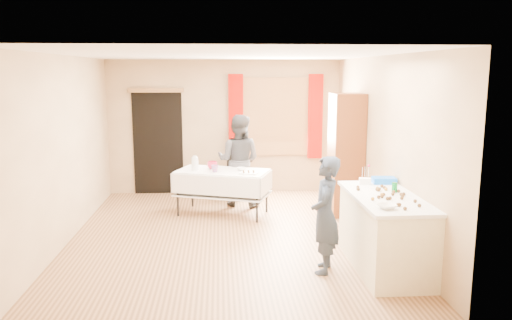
{
  "coord_description": "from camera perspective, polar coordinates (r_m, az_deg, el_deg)",
  "views": [
    {
      "loc": [
        -0.1,
        -7.0,
        2.38
      ],
      "look_at": [
        0.41,
        0.0,
        1.13
      ],
      "focal_mm": 35.0,
      "sensor_mm": 36.0,
      "label": 1
    }
  ],
  "objects": [
    {
      "name": "chair",
      "position": [
        9.48,
        -2.38,
        -2.48
      ],
      "size": [
        0.55,
        0.55,
        1.05
      ],
      "rotation": [
        0.0,
        0.0,
        -0.32
      ],
      "color": "black",
      "rests_on": "floor"
    },
    {
      "name": "window_frame",
      "position": [
        9.82,
        2.25,
        4.97
      ],
      "size": [
        1.32,
        0.06,
        1.52
      ],
      "primitive_type": "cube",
      "color": "olive",
      "rests_on": "wall_back"
    },
    {
      "name": "window_pane",
      "position": [
        9.81,
        2.26,
        4.97
      ],
      "size": [
        1.2,
        0.02,
        1.4
      ],
      "primitive_type": "cube",
      "color": "white",
      "rests_on": "wall_back"
    },
    {
      "name": "woman",
      "position": [
        8.86,
        -2.0,
        -0.05
      ],
      "size": [
        1.17,
        1.1,
        1.63
      ],
      "primitive_type": "imported",
      "rotation": [
        0.0,
        0.0,
        2.81
      ],
      "color": "black",
      "rests_on": "floor"
    },
    {
      "name": "foam_block",
      "position": [
        6.73,
        12.35,
        -2.37
      ],
      "size": [
        0.17,
        0.13,
        0.08
      ],
      "primitive_type": "cube",
      "rotation": [
        0.0,
        0.0,
        -0.22
      ],
      "color": "white",
      "rests_on": "counter"
    },
    {
      "name": "counter",
      "position": [
        6.31,
        14.54,
        -7.97
      ],
      "size": [
        0.8,
        1.68,
        0.91
      ],
      "color": "beige",
      "rests_on": "floor"
    },
    {
      "name": "cake_balls",
      "position": [
        6.16,
        14.74,
        -3.8
      ],
      "size": [
        0.53,
        1.1,
        0.04
      ],
      "color": "#3F2314",
      "rests_on": "counter"
    },
    {
      "name": "ceiling",
      "position": [
        7.01,
        -3.46,
        11.99
      ],
      "size": [
        4.5,
        5.5,
        0.02
      ],
      "primitive_type": "cube",
      "color": "white",
      "rests_on": "floor"
    },
    {
      "name": "cup_red",
      "position": [
        8.45,
        -5.02,
        -0.59
      ],
      "size": [
        0.32,
        0.32,
        0.13
      ],
      "primitive_type": "imported",
      "rotation": [
        0.0,
        0.0,
        -0.68
      ],
      "color": "#C22040",
      "rests_on": "party_table"
    },
    {
      "name": "curtain_right",
      "position": [
        9.89,
        6.79,
        4.95
      ],
      "size": [
        0.28,
        0.06,
        1.65
      ],
      "primitive_type": "cube",
      "color": "#B40A00",
      "rests_on": "wall_back"
    },
    {
      "name": "girl",
      "position": [
        5.99,
        7.91,
        -6.22
      ],
      "size": [
        0.69,
        0.61,
        1.41
      ],
      "primitive_type": "imported",
      "rotation": [
        0.0,
        0.0,
        -1.85
      ],
      "color": "#1E283C",
      "rests_on": "floor"
    },
    {
      "name": "cup_rainbow",
      "position": [
        8.19,
        -4.73,
        -0.98
      ],
      "size": [
        0.22,
        0.22,
        0.11
      ],
      "primitive_type": "imported",
      "rotation": [
        0.0,
        0.0,
        -0.43
      ],
      "color": "red",
      "rests_on": "party_table"
    },
    {
      "name": "soda_can",
      "position": [
        6.36,
        15.55,
        -3.04
      ],
      "size": [
        0.07,
        0.07,
        0.12
      ],
      "primitive_type": "cylinder",
      "rotation": [
        0.0,
        0.0,
        -0.07
      ],
      "color": "#0B782C",
      "rests_on": "counter"
    },
    {
      "name": "party_table",
      "position": [
        8.38,
        -3.83,
        -3.24
      ],
      "size": [
        1.7,
        1.25,
        0.75
      ],
      "rotation": [
        0.0,
        0.0,
        -0.34
      ],
      "color": "black",
      "rests_on": "floor"
    },
    {
      "name": "wall_right",
      "position": [
        7.47,
        14.27,
        1.5
      ],
      "size": [
        0.02,
        5.5,
        2.6
      ],
      "primitive_type": "cube",
      "color": "tan",
      "rests_on": "floor"
    },
    {
      "name": "cabinet",
      "position": [
        8.41,
        10.24,
        0.61
      ],
      "size": [
        0.5,
        0.6,
        2.03
      ],
      "primitive_type": "cube",
      "color": "brown",
      "rests_on": "floor"
    },
    {
      "name": "bottle",
      "position": [
        8.65,
        -6.93,
        -0.22
      ],
      "size": [
        0.12,
        0.12,
        0.18
      ],
      "primitive_type": "imported",
      "rotation": [
        0.0,
        0.0,
        -0.27
      ],
      "color": "white",
      "rests_on": "party_table"
    },
    {
      "name": "curtain_left",
      "position": [
        9.72,
        -2.31,
        4.92
      ],
      "size": [
        0.28,
        0.06,
        1.65
      ],
      "primitive_type": "cube",
      "color": "#B40A00",
      "rests_on": "wall_back"
    },
    {
      "name": "small_bowl",
      "position": [
        8.3,
        -1.69,
        -1.03
      ],
      "size": [
        0.26,
        0.26,
        0.05
      ],
      "primitive_type": "imported",
      "rotation": [
        0.0,
        0.0,
        -0.37
      ],
      "color": "white",
      "rests_on": "party_table"
    },
    {
      "name": "wall_left",
      "position": [
        7.41,
        -21.11,
        1.06
      ],
      "size": [
        0.02,
        5.5,
        2.6
      ],
      "primitive_type": "cube",
      "color": "tan",
      "rests_on": "floor"
    },
    {
      "name": "pitcher",
      "position": [
        8.35,
        -7.0,
        -0.43
      ],
      "size": [
        0.11,
        0.11,
        0.22
      ],
      "primitive_type": "cylinder",
      "rotation": [
        0.0,
        0.0,
        -0.01
      ],
      "color": "silver",
      "rests_on": "party_table"
    },
    {
      "name": "door_lintel",
      "position": [
        9.78,
        -11.36,
        7.82
      ],
      "size": [
        1.05,
        0.06,
        0.08
      ],
      "primitive_type": "cube",
      "color": "olive",
      "rests_on": "wall_back"
    },
    {
      "name": "mixing_bowl",
      "position": [
        5.61,
        14.69,
        -5.15
      ],
      "size": [
        0.3,
        0.3,
        0.05
      ],
      "primitive_type": "imported",
      "rotation": [
        0.0,
        0.0,
        0.26
      ],
      "color": "white",
      "rests_on": "counter"
    },
    {
      "name": "pastry_tray",
      "position": [
        8.04,
        -0.85,
        -1.51
      ],
      "size": [
        0.33,
        0.28,
        0.02
      ],
      "primitive_type": "cube",
      "rotation": [
        0.0,
        0.0,
        -0.32
      ],
      "color": "white",
      "rests_on": "party_table"
    },
    {
      "name": "floor",
      "position": [
        7.4,
        -3.24,
        -8.73
      ],
      "size": [
        4.5,
        5.5,
        0.02
      ],
      "primitive_type": "cube",
      "color": "#9E7047",
      "rests_on": "ground"
    },
    {
      "name": "blue_basket",
      "position": [
        6.84,
        14.42,
        -2.26
      ],
      "size": [
        0.31,
        0.22,
        0.08
      ],
      "primitive_type": "cube",
      "rotation": [
        0.0,
        0.0,
        -0.08
      ],
      "color": "blue",
      "rests_on": "counter"
    },
    {
      "name": "doorway",
      "position": [
        9.9,
        -11.13,
        1.92
      ],
      "size": [
        0.95,
        0.04,
        2.0
      ],
      "primitive_type": "cube",
      "color": "black",
      "rests_on": "floor"
    },
    {
      "name": "wall_front",
      "position": [
        4.38,
        -2.75,
        -4.15
      ],
      "size": [
        4.5,
        0.02,
        2.6
      ],
      "primitive_type": "cube",
      "color": "tan",
      "rests_on": "floor"
    },
    {
      "name": "wall_back",
      "position": [
        9.82,
        -3.61,
        3.79
      ],
      "size": [
        4.5,
        0.02,
        2.6
      ],
      "primitive_type": "cube",
      "color": "tan",
      "rests_on": "floor"
    }
  ]
}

